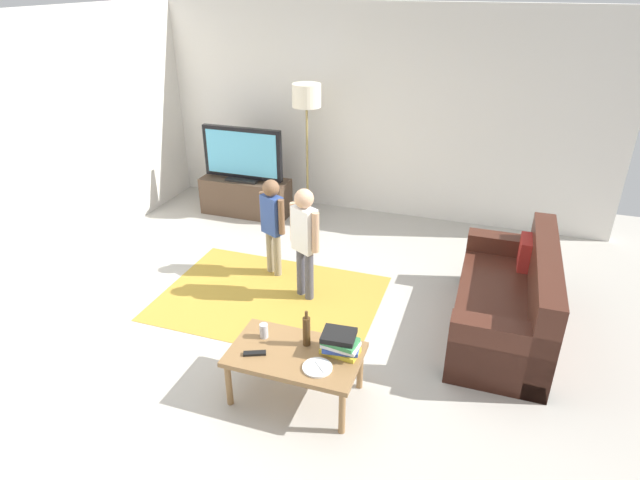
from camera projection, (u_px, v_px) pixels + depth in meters
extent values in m
plane|color=#B2ADA3|center=(299.00, 329.00, 5.02)|extent=(7.80, 7.80, 0.00)
cube|color=silver|center=(379.00, 114.00, 6.96)|extent=(6.00, 0.12, 2.70)
cube|color=silver|center=(13.00, 159.00, 5.28)|extent=(0.12, 6.00, 2.70)
cube|color=#B28C33|center=(270.00, 298.00, 5.50)|extent=(2.20, 1.60, 0.01)
cube|color=#4C3828|center=(246.00, 196.00, 7.33)|extent=(1.20, 0.44, 0.50)
cube|color=black|center=(245.00, 208.00, 7.36)|extent=(1.10, 0.32, 0.03)
cube|color=black|center=(244.00, 178.00, 7.20)|extent=(0.44, 0.28, 0.03)
cube|color=black|center=(242.00, 153.00, 7.04)|extent=(1.10, 0.07, 0.68)
cube|color=#59B2D8|center=(241.00, 154.00, 7.01)|extent=(1.00, 0.01, 0.58)
cube|color=#472319|center=(501.00, 311.00, 4.92)|extent=(0.80, 1.80, 0.42)
cube|color=#472319|center=(540.00, 296.00, 4.74)|extent=(0.20, 1.80, 0.86)
cube|color=#472319|center=(499.00, 356.00, 4.20)|extent=(0.80, 0.20, 0.60)
cube|color=#472319|center=(505.00, 262.00, 5.56)|extent=(0.80, 0.20, 0.60)
cube|color=#B22823|center=(524.00, 253.00, 5.19)|extent=(0.10, 0.32, 0.32)
cylinder|color=#262626|center=(308.00, 216.00, 7.33)|extent=(0.28, 0.28, 0.02)
cylinder|color=#99844C|center=(307.00, 164.00, 6.99)|extent=(0.03, 0.03, 1.50)
cylinder|color=silver|center=(307.00, 95.00, 6.60)|extent=(0.36, 0.36, 0.28)
cylinder|color=gray|center=(270.00, 251.00, 5.89)|extent=(0.08, 0.08, 0.49)
cylinder|color=gray|center=(277.00, 255.00, 5.82)|extent=(0.08, 0.08, 0.49)
cube|color=#2D478C|center=(272.00, 215.00, 5.65)|extent=(0.27, 0.22, 0.42)
sphere|color=brown|center=(271.00, 188.00, 5.51)|extent=(0.18, 0.18, 0.18)
cylinder|color=brown|center=(263.00, 209.00, 5.73)|extent=(0.07, 0.07, 0.38)
cylinder|color=brown|center=(281.00, 217.00, 5.54)|extent=(0.07, 0.07, 0.38)
cylinder|color=#4C4C59|center=(301.00, 271.00, 5.47)|extent=(0.09, 0.09, 0.53)
cylinder|color=#4C4C59|center=(309.00, 276.00, 5.38)|extent=(0.09, 0.09, 0.53)
cube|color=white|center=(304.00, 229.00, 5.20)|extent=(0.29, 0.24, 0.46)
sphere|color=tan|center=(304.00, 199.00, 5.06)|extent=(0.19, 0.19, 0.19)
cylinder|color=tan|center=(294.00, 222.00, 5.30)|extent=(0.07, 0.07, 0.41)
cylinder|color=tan|center=(316.00, 233.00, 5.09)|extent=(0.07, 0.07, 0.41)
cube|color=olive|center=(295.00, 354.00, 4.06)|extent=(1.00, 0.60, 0.04)
cylinder|color=olive|center=(229.00, 384.00, 4.07)|extent=(0.05, 0.05, 0.38)
cylinder|color=olive|center=(342.00, 412.00, 3.82)|extent=(0.05, 0.05, 0.38)
cylinder|color=olive|center=(256.00, 345.00, 4.50)|extent=(0.05, 0.05, 0.38)
cylinder|color=olive|center=(360.00, 368.00, 4.24)|extent=(0.05, 0.05, 0.38)
cube|color=yellow|center=(340.00, 351.00, 4.04)|extent=(0.30, 0.20, 0.04)
cube|color=#334CA5|center=(341.00, 347.00, 4.03)|extent=(0.29, 0.21, 0.03)
cube|color=white|center=(341.00, 345.00, 4.00)|extent=(0.28, 0.19, 0.03)
cube|color=#388C4C|center=(340.00, 341.00, 3.99)|extent=(0.28, 0.21, 0.03)
cube|color=black|center=(339.00, 336.00, 3.99)|extent=(0.26, 0.23, 0.04)
cylinder|color=#4C3319|center=(307.00, 331.00, 4.09)|extent=(0.06, 0.06, 0.24)
cylinder|color=#4C3319|center=(306.00, 315.00, 4.02)|extent=(0.02, 0.02, 0.06)
cube|color=black|center=(255.00, 353.00, 4.03)|extent=(0.18, 0.11, 0.02)
cylinder|color=silver|center=(264.00, 331.00, 4.20)|extent=(0.07, 0.07, 0.12)
cylinder|color=white|center=(317.00, 368.00, 3.89)|extent=(0.22, 0.22, 0.02)
cube|color=silver|center=(320.00, 367.00, 3.87)|extent=(0.11, 0.12, 0.01)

